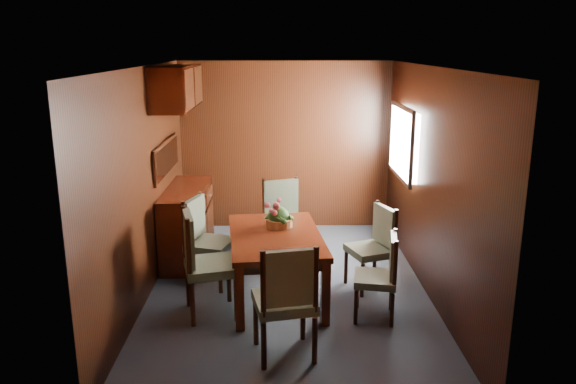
{
  "coord_description": "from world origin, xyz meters",
  "views": [
    {
      "loc": [
        -0.1,
        -5.72,
        2.61
      ],
      "look_at": [
        0.0,
        0.22,
        1.05
      ],
      "focal_mm": 35.0,
      "sensor_mm": 36.0,
      "label": 1
    }
  ],
  "objects_px": {
    "chair_left_near": "(202,258)",
    "chair_right_near": "(382,272)",
    "sideboard": "(187,223)",
    "flower_centerpiece": "(279,214)",
    "chair_head": "(286,296)",
    "dining_table": "(275,243)"
  },
  "relations": [
    {
      "from": "chair_left_near",
      "to": "dining_table",
      "type": "bearing_deg",
      "value": 105.27
    },
    {
      "from": "sideboard",
      "to": "chair_head",
      "type": "distance_m",
      "value": 2.7
    },
    {
      "from": "sideboard",
      "to": "chair_head",
      "type": "height_order",
      "value": "chair_head"
    },
    {
      "from": "chair_left_near",
      "to": "flower_centerpiece",
      "type": "bearing_deg",
      "value": 116.52
    },
    {
      "from": "chair_left_near",
      "to": "chair_right_near",
      "type": "bearing_deg",
      "value": 72.73
    },
    {
      "from": "chair_head",
      "to": "flower_centerpiece",
      "type": "xyz_separation_m",
      "value": [
        -0.06,
        1.48,
        0.27
      ]
    },
    {
      "from": "sideboard",
      "to": "flower_centerpiece",
      "type": "bearing_deg",
      "value": -38.99
    },
    {
      "from": "dining_table",
      "to": "chair_right_near",
      "type": "xyz_separation_m",
      "value": [
        1.04,
        -0.5,
        -0.12
      ]
    },
    {
      "from": "dining_table",
      "to": "chair_left_near",
      "type": "relative_size",
      "value": 1.48
    },
    {
      "from": "chair_left_near",
      "to": "chair_right_near",
      "type": "height_order",
      "value": "chair_left_near"
    },
    {
      "from": "chair_head",
      "to": "flower_centerpiece",
      "type": "distance_m",
      "value": 1.5
    },
    {
      "from": "flower_centerpiece",
      "to": "dining_table",
      "type": "bearing_deg",
      "value": -99.07
    },
    {
      "from": "sideboard",
      "to": "chair_left_near",
      "type": "xyz_separation_m",
      "value": [
        0.4,
        -1.58,
        0.15
      ]
    },
    {
      "from": "sideboard",
      "to": "flower_centerpiece",
      "type": "relative_size",
      "value": 4.5
    },
    {
      "from": "chair_left_near",
      "to": "chair_head",
      "type": "xyz_separation_m",
      "value": [
        0.81,
        -0.83,
        -0.01
      ]
    },
    {
      "from": "dining_table",
      "to": "chair_head",
      "type": "height_order",
      "value": "chair_head"
    },
    {
      "from": "chair_head",
      "to": "chair_left_near",
      "type": "bearing_deg",
      "value": 122.97
    },
    {
      "from": "sideboard",
      "to": "chair_left_near",
      "type": "relative_size",
      "value": 1.3
    },
    {
      "from": "dining_table",
      "to": "chair_left_near",
      "type": "bearing_deg",
      "value": -156.67
    },
    {
      "from": "sideboard",
      "to": "chair_right_near",
      "type": "distance_m",
      "value": 2.73
    },
    {
      "from": "dining_table",
      "to": "flower_centerpiece",
      "type": "xyz_separation_m",
      "value": [
        0.04,
        0.24,
        0.25
      ]
    },
    {
      "from": "chair_right_near",
      "to": "flower_centerpiece",
      "type": "bearing_deg",
      "value": 63.4
    }
  ]
}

